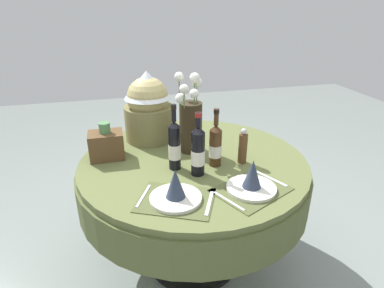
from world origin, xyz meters
name	(u,v)px	position (x,y,z in m)	size (l,w,h in m)	color
ground	(193,258)	(0.00, 0.00, 0.00)	(8.00, 8.00, 0.00)	gray
dining_table	(193,181)	(0.00, 0.00, 0.60)	(1.32, 1.32, 0.75)	#5B6638
place_setting_left	(176,191)	(-0.18, -0.39, 0.79)	(0.42, 0.38, 0.16)	#4E562F
place_setting_right	(252,182)	(0.19, -0.39, 0.79)	(0.42, 0.38, 0.16)	#4E562F
flower_vase	(190,121)	(0.01, 0.12, 0.94)	(0.17, 0.23, 0.47)	#332819
wine_bottle_left	(175,145)	(-0.12, -0.08, 0.88)	(0.07, 0.07, 0.36)	black
wine_bottle_centre	(198,151)	(-0.02, -0.17, 0.88)	(0.07, 0.07, 0.34)	black
wine_bottle_right	(215,145)	(0.10, -0.10, 0.86)	(0.07, 0.07, 0.32)	#422814
pepper_mill	(243,147)	(0.25, -0.11, 0.84)	(0.05, 0.05, 0.21)	brown
gift_tub_back_left	(148,104)	(-0.20, 0.36, 0.98)	(0.31, 0.31, 0.45)	olive
woven_basket_side_left	(106,144)	(-0.48, 0.14, 0.83)	(0.19, 0.14, 0.22)	brown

